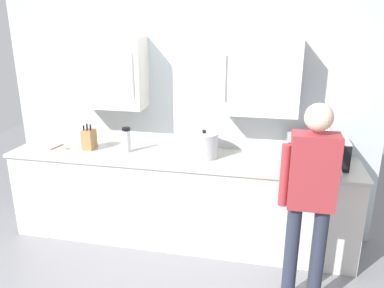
% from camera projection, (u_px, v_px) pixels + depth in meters
% --- Properties ---
extents(ground_plane, '(9.45, 9.45, 0.00)m').
position_uv_depth(ground_plane, '(159.00, 282.00, 3.29)').
color(ground_plane, gray).
extents(back_wall_tiled, '(3.94, 0.44, 2.78)m').
position_uv_depth(back_wall_tiled, '(186.00, 97.00, 3.85)').
color(back_wall_tiled, '#B2BCC1').
rests_on(back_wall_tiled, ground_plane).
extents(counter_unit, '(3.51, 0.67, 0.93)m').
position_uv_depth(counter_unit, '(179.00, 198.00, 3.85)').
color(counter_unit, beige).
rests_on(counter_unit, ground_plane).
extents(microwave_oven, '(0.54, 0.39, 0.26)m').
position_uv_depth(microwave_oven, '(314.00, 151.00, 3.45)').
color(microwave_oven, '#B7BABF').
rests_on(microwave_oven, counter_unit).
extents(stock_pot, '(0.38, 0.29, 0.28)m').
position_uv_depth(stock_pot, '(204.00, 145.00, 3.64)').
color(stock_pot, '#B7BABF').
rests_on(stock_pot, counter_unit).
extents(wooden_spoon, '(0.19, 0.20, 0.02)m').
position_uv_depth(wooden_spoon, '(62.00, 147.00, 3.94)').
color(wooden_spoon, tan).
rests_on(wooden_spoon, counter_unit).
extents(thermos_flask, '(0.09, 0.09, 0.26)m').
position_uv_depth(thermos_flask, '(127.00, 140.00, 3.79)').
color(thermos_flask, '#B7BABF').
rests_on(thermos_flask, counter_unit).
extents(knife_block, '(0.11, 0.15, 0.28)m').
position_uv_depth(knife_block, '(89.00, 139.00, 3.89)').
color(knife_block, '#A37547').
rests_on(knife_block, counter_unit).
extents(person_figure, '(0.44, 0.59, 1.67)m').
position_uv_depth(person_figure, '(311.00, 192.00, 2.75)').
color(person_figure, '#282D3D').
rests_on(person_figure, ground_plane).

